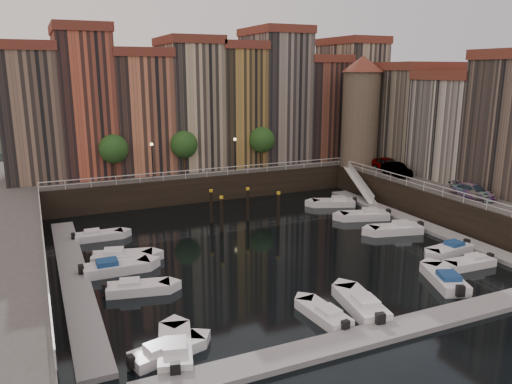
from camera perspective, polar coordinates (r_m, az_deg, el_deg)
name	(u,v)px	position (r m, az deg, el deg)	size (l,w,h in m)	color
ground	(266,244)	(44.55, 1.12, -5.96)	(200.00, 200.00, 0.00)	black
quay_far	(183,174)	(67.74, -8.30, 2.08)	(80.00, 20.00, 3.00)	black
quay_right	(510,200)	(59.86, 27.07, -0.85)	(20.00, 36.00, 3.00)	black
dock_left	(74,276)	(39.82, -20.09, -9.02)	(2.00, 28.00, 0.35)	gray
dock_right	(416,223)	(52.42, 17.87, -3.39)	(2.00, 28.00, 0.35)	gray
dock_near	(389,331)	(31.29, 14.99, -15.07)	(30.00, 2.00, 0.35)	gray
mountains	(105,96)	(149.38, -16.84, 10.44)	(145.00, 100.00, 18.00)	#2D382D
far_terrace	(211,103)	(65.11, -5.12, 10.11)	(48.70, 10.30, 17.50)	#816552
right_terrace	(465,120)	(61.19, 22.79, 7.56)	(9.30, 24.30, 14.00)	#7C715E
corner_tower	(361,110)	(64.88, 11.88, 9.19)	(5.20, 5.20, 13.80)	#6B5B4C
promenade_trees	(189,144)	(59.12, -7.61, 5.42)	(21.20, 3.20, 5.20)	black
street_lamps	(195,151)	(58.37, -6.99, 4.65)	(10.36, 0.36, 4.18)	black
railings	(244,191)	(47.74, -1.36, 0.14)	(36.08, 34.04, 0.52)	white
gangway	(360,183)	(60.79, 11.75, 1.00)	(2.78, 8.32, 3.73)	white
mooring_pilings	(240,209)	(49.43, -1.86, -1.96)	(6.08, 3.96, 3.78)	black
boat_left_0	(166,351)	(28.55, -10.29, -17.45)	(4.39, 2.52, 0.98)	white
boat_left_1	(137,288)	(36.12, -13.47, -10.61)	(4.68, 2.52, 1.05)	white
boat_left_2	(115,268)	(39.86, -15.85, -8.32)	(5.19, 1.92, 1.19)	white
boat_left_3	(121,257)	(41.96, -15.20, -7.16)	(5.20, 2.93, 1.16)	white
boat_left_4	(98,236)	(47.83, -17.64, -4.79)	(4.50, 1.70, 1.03)	white
boat_right_0	(471,263)	(42.94, 23.33, -7.43)	(4.35, 1.71, 0.99)	white
boat_right_1	(450,249)	(45.30, 21.32, -6.13)	(4.62, 2.14, 1.04)	white
boat_right_2	(397,229)	(49.16, 15.79, -4.09)	(5.33, 2.98, 1.19)	white
boat_right_3	(366,215)	(52.90, 12.42, -2.63)	(5.30, 3.30, 1.19)	white
boat_right_4	(334,203)	(57.41, 8.94, -1.20)	(5.07, 3.39, 1.15)	white
boat_near_0	(175,348)	(28.61, -9.24, -17.22)	(2.88, 5.03, 1.13)	white
boat_near_1	(324,314)	(32.04, 7.81, -13.66)	(1.94, 4.44, 1.00)	white
boat_near_2	(361,304)	(33.47, 11.94, -12.46)	(2.66, 5.35, 1.20)	white
boat_near_3	(445,279)	(38.85, 20.80, -9.31)	(3.48, 5.20, 1.18)	white
car_a	(388,165)	(62.92, 14.83, 3.01)	(1.89, 4.69, 1.60)	gray
car_b	(396,170)	(60.14, 15.76, 2.41)	(1.56, 4.48, 1.48)	gray
car_c	(473,192)	(52.09, 23.52, -0.01)	(1.86, 4.57, 1.33)	gray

